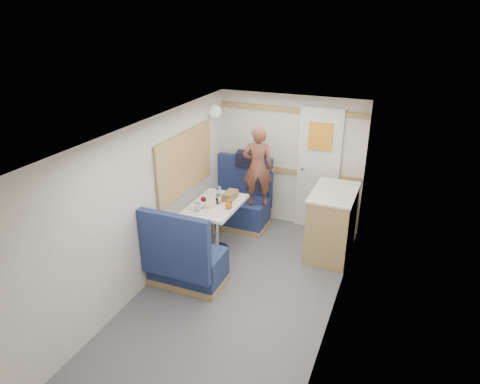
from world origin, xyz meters
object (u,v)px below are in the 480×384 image
at_px(tumbler_left, 197,207).
at_px(beer_glass, 229,204).
at_px(tray, 208,214).
at_px(pepper_grinder, 217,201).
at_px(dome_light, 214,112).
at_px(dinette_table, 216,214).
at_px(wine_glass, 204,200).
at_px(tumbler_mid, 219,190).
at_px(person, 258,167).
at_px(bench_near, 185,263).
at_px(duffel_bag, 251,159).
at_px(tumbler_right, 218,200).
at_px(galley_counter, 332,222).
at_px(cheese_block, 209,206).
at_px(bread_loaf, 230,195).
at_px(salt_grinder, 215,204).
at_px(orange_fruit, 228,206).

bearing_deg(tumbler_left, beer_glass, 35.13).
relative_size(tray, pepper_grinder, 3.51).
bearing_deg(pepper_grinder, dome_light, 116.17).
distance_m(dinette_table, wine_glass, 0.34).
bearing_deg(tumbler_mid, dinette_table, -72.85).
bearing_deg(dome_light, person, -9.21).
xyz_separation_m(bench_near, duffel_bag, (0.08, 1.98, 0.71)).
relative_size(tumbler_right, beer_glass, 1.00).
bearing_deg(galley_counter, beer_glass, -154.33).
xyz_separation_m(tumbler_mid, beer_glass, (0.32, -0.36, 0.00)).
xyz_separation_m(dome_light, cheese_block, (0.38, -1.03, -0.99)).
height_order(wine_glass, tumbler_right, wine_glass).
xyz_separation_m(dinette_table, bread_loaf, (0.12, 0.21, 0.21)).
bearing_deg(beer_glass, salt_grinder, -163.47).
distance_m(cheese_block, beer_glass, 0.27).
distance_m(dome_light, duffel_bag, 0.92).
relative_size(beer_glass, salt_grinder, 1.27).
distance_m(bench_near, wine_glass, 0.87).
relative_size(dinette_table, tumbler_left, 8.50).
xyz_separation_m(tray, salt_grinder, (-0.02, 0.23, 0.03)).
height_order(orange_fruit, wine_glass, wine_glass).
bearing_deg(orange_fruit, dinette_table, 157.34).
bearing_deg(orange_fruit, salt_grinder, -177.71).
distance_m(tumbler_left, bread_loaf, 0.56).
height_order(galley_counter, tray, galley_counter).
bearing_deg(pepper_grinder, tumbler_left, -117.29).
bearing_deg(beer_glass, bread_loaf, 111.25).
bearing_deg(duffel_bag, galley_counter, -33.21).
relative_size(bench_near, salt_grinder, 12.33).
distance_m(bench_near, tray, 0.68).
relative_size(dome_light, wine_glass, 1.19).
height_order(person, cheese_block, person).
xyz_separation_m(orange_fruit, bread_loaf, (-0.10, 0.31, 0.00)).
bearing_deg(orange_fruit, bread_loaf, 108.25).
xyz_separation_m(tray, cheese_block, (-0.07, 0.16, 0.03)).
xyz_separation_m(beer_glass, bread_loaf, (-0.10, 0.26, -0.00)).
relative_size(dinette_table, dome_light, 4.60).
bearing_deg(salt_grinder, tumbler_mid, 108.67).
relative_size(bench_near, duffel_bag, 2.35).
bearing_deg(wine_glass, person, 66.46).
xyz_separation_m(person, bread_loaf, (-0.20, -0.52, -0.27)).
xyz_separation_m(galley_counter, cheese_block, (-1.47, -0.73, 0.29)).
bearing_deg(tumbler_left, person, 66.43).
height_order(dinette_table, beer_glass, beer_glass).
xyz_separation_m(tray, tumbler_left, (-0.18, 0.05, 0.05)).
bearing_deg(tray, dome_light, 110.84).
bearing_deg(orange_fruit, tumbler_left, -150.41).
height_order(bench_near, bread_loaf, bench_near).
bearing_deg(person, tumbler_left, 45.67).
relative_size(wine_glass, beer_glass, 1.56).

